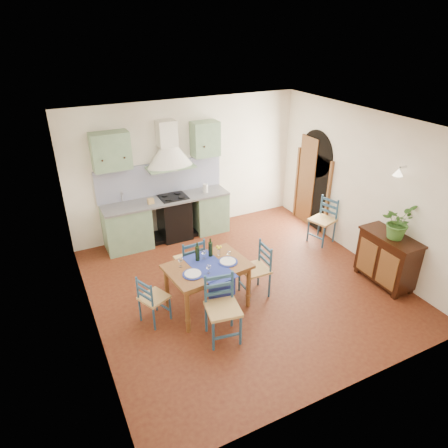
% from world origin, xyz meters
% --- Properties ---
extents(floor, '(5.00, 5.00, 0.00)m').
position_xyz_m(floor, '(0.00, 0.00, 0.00)').
color(floor, '#41160E').
rests_on(floor, ground).
extents(back_wall, '(5.00, 0.96, 2.80)m').
position_xyz_m(back_wall, '(-0.47, 2.29, 1.05)').
color(back_wall, white).
rests_on(back_wall, ground).
extents(right_wall, '(0.26, 5.00, 2.80)m').
position_xyz_m(right_wall, '(2.50, 0.28, 1.34)').
color(right_wall, white).
rests_on(right_wall, ground).
extents(left_wall, '(0.04, 5.00, 2.80)m').
position_xyz_m(left_wall, '(-2.50, 0.00, 1.40)').
color(left_wall, white).
rests_on(left_wall, ground).
extents(ceiling, '(5.00, 5.00, 0.01)m').
position_xyz_m(ceiling, '(0.00, 0.00, 2.80)').
color(ceiling, silver).
rests_on(ceiling, back_wall).
extents(dining_table, '(1.33, 1.02, 1.11)m').
position_xyz_m(dining_table, '(-0.78, -0.26, 0.70)').
color(dining_table, brown).
rests_on(dining_table, ground).
extents(chair_near, '(0.54, 0.54, 1.00)m').
position_xyz_m(chair_near, '(-0.88, -0.97, 0.51)').
color(chair_near, navy).
rests_on(chair_near, ground).
extents(chair_far, '(0.46, 0.46, 0.94)m').
position_xyz_m(chair_far, '(-0.80, 0.42, 0.49)').
color(chair_far, navy).
rests_on(chair_far, ground).
extents(chair_left, '(0.50, 0.50, 0.81)m').
position_xyz_m(chair_left, '(-1.67, -0.20, 0.42)').
color(chair_left, navy).
rests_on(chair_left, ground).
extents(chair_right, '(0.44, 0.44, 0.93)m').
position_xyz_m(chair_right, '(0.08, -0.29, 0.48)').
color(chair_right, navy).
rests_on(chair_right, ground).
extents(chair_spare, '(0.55, 0.55, 0.95)m').
position_xyz_m(chair_spare, '(2.23, 0.66, 0.49)').
color(chair_spare, navy).
rests_on(chair_spare, ground).
extents(sideboard, '(0.50, 1.05, 0.94)m').
position_xyz_m(sideboard, '(2.26, -1.01, 0.51)').
color(sideboard, black).
rests_on(sideboard, ground).
extents(potted_plant, '(0.65, 0.62, 0.58)m').
position_xyz_m(potted_plant, '(2.26, -1.06, 1.22)').
color(potted_plant, '#3C6E2A').
rests_on(potted_plant, sideboard).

